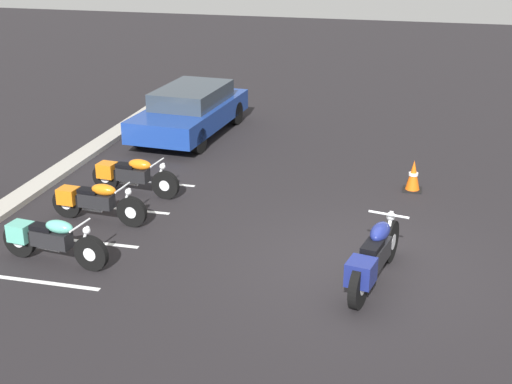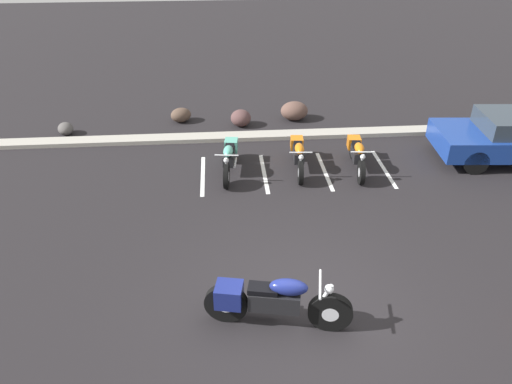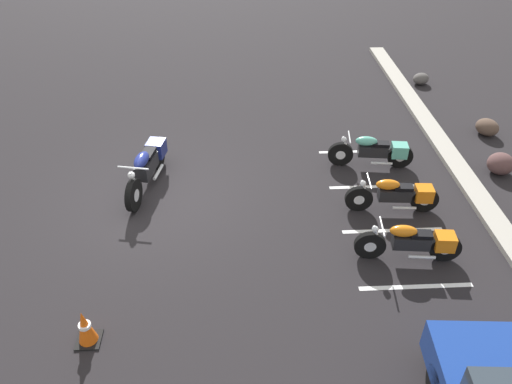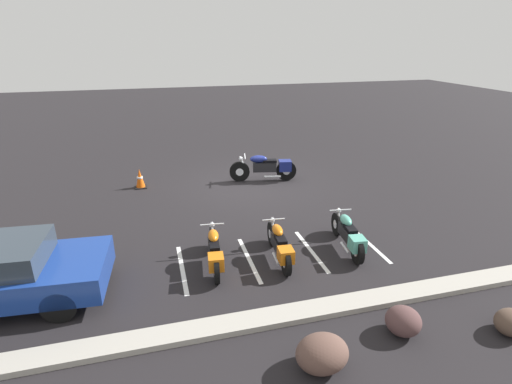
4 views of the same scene
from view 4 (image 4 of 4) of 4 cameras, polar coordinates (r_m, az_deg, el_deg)
The scene contains 14 objects.
ground at distance 14.25m, azimuth -0.45°, elevation 1.07°, with size 60.00×60.00×0.00m, color black.
motorcycle_navy_featured at distance 14.51m, azimuth 1.51°, elevation 3.56°, with size 2.41×0.86×0.96m.
parked_bike_0 at distance 10.06m, azimuth 13.06°, elevation -5.91°, with size 0.63×2.06×0.81m.
parked_bike_1 at distance 9.38m, azimuth 3.39°, elevation -7.53°, with size 0.56×2.01×0.79m.
parked_bike_2 at distance 9.16m, azimuth -5.97°, elevation -8.37°, with size 0.59×2.02×0.80m.
concrete_curb at distance 8.29m, azimuth 12.69°, elevation -15.38°, with size 18.00×0.50×0.12m, color #A8A399.
landscape_rock_0 at distance 8.71m, azimuth 32.66°, elevation -15.38°, with size 0.65×0.54×0.44m, color brown.
landscape_rock_1 at distance 7.85m, azimuth 20.29°, elevation -16.91°, with size 0.62×0.63×0.51m, color #523837.
landscape_rock_3 at distance 6.86m, azimuth 9.43°, elevation -21.80°, with size 0.87×0.71×0.59m, color brown.
traffic_cone at distance 14.45m, azimuth -16.24°, elevation 1.82°, with size 0.40×0.40×0.68m.
stall_line_0 at distance 10.72m, azimuth 15.76°, elevation -6.99°, with size 0.10×2.10×0.00m, color white.
stall_line_1 at distance 10.06m, azimuth 7.89°, elevation -8.32°, with size 0.10×2.10×0.00m, color white.
stall_line_2 at distance 9.61m, azimuth -0.96°, elevation -9.62°, with size 0.10×2.10×0.00m, color white.
stall_line_3 at distance 9.41m, azimuth -10.49°, elevation -10.75°, with size 0.10×2.10×0.00m, color white.
Camera 4 is at (3.38, 12.93, 4.96)m, focal length 28.00 mm.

